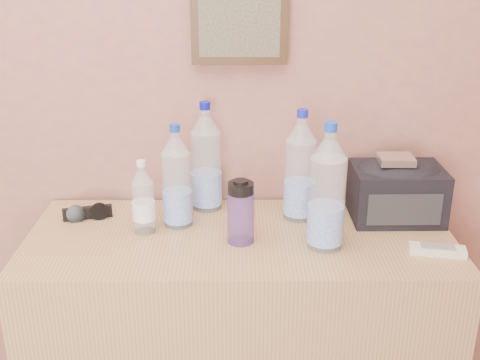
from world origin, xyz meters
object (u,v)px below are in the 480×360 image
(dresser, at_px, (240,345))
(pet_small, at_px, (143,201))
(pet_large_a, at_px, (177,182))
(nalgene_bottle, at_px, (241,212))
(sunglasses, at_px, (88,213))
(toiletry_bag, at_px, (397,190))
(ac_remote, at_px, (437,250))
(foil_packet, at_px, (396,160))
(pet_large_b, at_px, (206,162))
(pet_large_c, at_px, (300,171))
(pet_large_d, at_px, (327,194))

(dresser, height_order, pet_small, pet_small)
(pet_large_a, bearing_deg, nalgene_bottle, -31.33)
(sunglasses, bearing_deg, toiletry_bag, -14.60)
(pet_small, bearing_deg, ac_remote, -9.86)
(nalgene_bottle, height_order, foil_packet, foil_packet)
(pet_large_b, bearing_deg, nalgene_bottle, -65.94)
(sunglasses, bearing_deg, pet_small, -40.37)
(pet_large_c, relative_size, pet_large_d, 0.95)
(dresser, bearing_deg, pet_large_d, -16.46)
(pet_large_c, relative_size, ac_remote, 2.27)
(pet_small, height_order, ac_remote, pet_small)
(pet_large_c, distance_m, sunglasses, 0.69)
(pet_large_d, xyz_separation_m, ac_remote, (0.32, -0.05, -0.16))
(pet_large_d, bearing_deg, toiletry_bag, 37.56)
(pet_large_d, height_order, sunglasses, pet_large_d)
(pet_small, xyz_separation_m, foil_packet, (0.77, 0.08, 0.10))
(pet_small, xyz_separation_m, nalgene_bottle, (0.29, -0.07, -0.01))
(pet_large_c, relative_size, toiletry_bag, 1.27)
(ac_remote, distance_m, foil_packet, 0.31)
(pet_large_d, xyz_separation_m, pet_small, (-0.54, 0.10, -0.06))
(pet_large_d, bearing_deg, sunglasses, 165.16)
(nalgene_bottle, bearing_deg, pet_large_c, 41.86)
(sunglasses, bearing_deg, pet_large_c, -14.13)
(toiletry_bag, bearing_deg, pet_large_d, -142.84)
(pet_large_d, bearing_deg, pet_small, 169.49)
(pet_large_a, bearing_deg, pet_small, -152.61)
(pet_large_d, bearing_deg, pet_large_b, 141.69)
(pet_large_a, xyz_separation_m, toiletry_bag, (0.69, 0.04, -0.05))
(pet_large_c, xyz_separation_m, nalgene_bottle, (-0.19, -0.17, -0.06))
(ac_remote, bearing_deg, pet_large_a, 175.75)
(dresser, distance_m, pet_large_a, 0.59)
(dresser, xyz_separation_m, pet_large_a, (-0.19, 0.08, 0.55))
(pet_small, relative_size, foil_packet, 2.16)
(pet_large_b, distance_m, nalgene_bottle, 0.28)
(pet_large_c, height_order, toiletry_bag, pet_large_c)
(foil_packet, bearing_deg, toiletry_bag, 39.85)
(dresser, relative_size, pet_small, 5.59)
(ac_remote, relative_size, toiletry_bag, 0.56)
(pet_small, bearing_deg, pet_large_c, 11.84)
(toiletry_bag, bearing_deg, sunglasses, 179.64)
(pet_large_d, relative_size, foil_packet, 3.51)
(pet_large_c, height_order, pet_large_d, pet_large_d)
(pet_large_b, xyz_separation_m, pet_large_c, (0.30, -0.08, -0.00))
(pet_large_a, relative_size, toiletry_bag, 1.16)
(ac_remote, bearing_deg, foil_packet, 119.59)
(pet_large_a, distance_m, pet_small, 0.12)
(foil_packet, bearing_deg, pet_large_a, -177.40)
(pet_small, xyz_separation_m, ac_remote, (0.85, -0.15, -0.09))
(pet_large_c, height_order, nalgene_bottle, pet_large_c)
(sunglasses, height_order, toiletry_bag, toiletry_bag)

